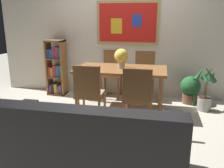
{
  "coord_description": "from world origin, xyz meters",
  "views": [
    {
      "loc": [
        0.73,
        -3.49,
        1.55
      ],
      "look_at": [
        0.07,
        -0.3,
        0.65
      ],
      "focal_mm": 39.11,
      "sensor_mm": 36.0,
      "label": 1
    }
  ],
  "objects_px": {
    "flower_vase": "(121,57)",
    "dining_table": "(121,74)",
    "dining_chair_far_left": "(112,70)",
    "leather_couch": "(86,151)",
    "bookshelf": "(57,69)",
    "dining_chair_near_left": "(89,90)",
    "dining_chair_far_right": "(144,71)",
    "potted_palm": "(205,92)",
    "potted_ivy": "(190,89)",
    "dining_chair_near_right": "(138,94)"
  },
  "relations": [
    {
      "from": "dining_chair_near_right",
      "to": "flower_vase",
      "type": "xyz_separation_m",
      "value": [
        -0.36,
        0.77,
        0.38
      ]
    },
    {
      "from": "dining_chair_near_left",
      "to": "leather_couch",
      "type": "xyz_separation_m",
      "value": [
        0.33,
        -1.22,
        -0.23
      ]
    },
    {
      "from": "dining_table",
      "to": "potted_ivy",
      "type": "distance_m",
      "value": 1.37
    },
    {
      "from": "leather_couch",
      "to": "bookshelf",
      "type": "bearing_deg",
      "value": 119.2
    },
    {
      "from": "potted_ivy",
      "to": "potted_palm",
      "type": "distance_m",
      "value": 0.39
    },
    {
      "from": "dining_chair_far_right",
      "to": "flower_vase",
      "type": "relative_size",
      "value": 2.8
    },
    {
      "from": "dining_chair_near_left",
      "to": "flower_vase",
      "type": "relative_size",
      "value": 2.8
    },
    {
      "from": "dining_chair_near_left",
      "to": "potted_ivy",
      "type": "xyz_separation_m",
      "value": [
        1.54,
        1.28,
        -0.26
      ]
    },
    {
      "from": "bookshelf",
      "to": "flower_vase",
      "type": "distance_m",
      "value": 1.6
    },
    {
      "from": "dining_chair_near_right",
      "to": "dining_chair_far_right",
      "type": "relative_size",
      "value": 1.0
    },
    {
      "from": "dining_chair_far_left",
      "to": "dining_chair_far_right",
      "type": "distance_m",
      "value": 0.64
    },
    {
      "from": "bookshelf",
      "to": "flower_vase",
      "type": "height_order",
      "value": "bookshelf"
    },
    {
      "from": "dining_chair_near_right",
      "to": "dining_chair_near_left",
      "type": "distance_m",
      "value": 0.7
    },
    {
      "from": "flower_vase",
      "to": "dining_table",
      "type": "bearing_deg",
      "value": 141.14
    },
    {
      "from": "dining_chair_far_right",
      "to": "dining_chair_near_left",
      "type": "bearing_deg",
      "value": -114.87
    },
    {
      "from": "potted_ivy",
      "to": "flower_vase",
      "type": "xyz_separation_m",
      "value": [
        -1.19,
        -0.56,
        0.64
      ]
    },
    {
      "from": "bookshelf",
      "to": "potted_ivy",
      "type": "bearing_deg",
      "value": -0.8
    },
    {
      "from": "leather_couch",
      "to": "potted_ivy",
      "type": "bearing_deg",
      "value": 64.2
    },
    {
      "from": "flower_vase",
      "to": "leather_couch",
      "type": "bearing_deg",
      "value": -90.41
    },
    {
      "from": "flower_vase",
      "to": "dining_chair_far_left",
      "type": "bearing_deg",
      "value": 112.86
    },
    {
      "from": "dining_table",
      "to": "dining_chair_near_right",
      "type": "distance_m",
      "value": 0.86
    },
    {
      "from": "bookshelf",
      "to": "potted_palm",
      "type": "xyz_separation_m",
      "value": [
        2.83,
        -0.37,
        -0.21
      ]
    },
    {
      "from": "dining_chair_near_right",
      "to": "dining_chair_near_left",
      "type": "bearing_deg",
      "value": 176.0
    },
    {
      "from": "dining_chair_near_left",
      "to": "dining_chair_far_right",
      "type": "height_order",
      "value": "same"
    },
    {
      "from": "bookshelf",
      "to": "dining_chair_near_right",
      "type": "bearing_deg",
      "value": -37.4
    },
    {
      "from": "dining_chair_near_left",
      "to": "bookshelf",
      "type": "bearing_deg",
      "value": 129.44
    },
    {
      "from": "dining_chair_far_left",
      "to": "flower_vase",
      "type": "distance_m",
      "value": 0.87
    },
    {
      "from": "dining_chair_near_right",
      "to": "bookshelf",
      "type": "relative_size",
      "value": 0.82
    },
    {
      "from": "dining_chair_far_right",
      "to": "potted_palm",
      "type": "height_order",
      "value": "dining_chair_far_right"
    },
    {
      "from": "dining_chair_far_left",
      "to": "flower_vase",
      "type": "height_order",
      "value": "flower_vase"
    },
    {
      "from": "dining_chair_near_right",
      "to": "bookshelf",
      "type": "bearing_deg",
      "value": 142.6
    },
    {
      "from": "dining_chair_near_left",
      "to": "dining_chair_far_right",
      "type": "xyz_separation_m",
      "value": [
        0.68,
        1.46,
        0.0
      ]
    },
    {
      "from": "leather_couch",
      "to": "flower_vase",
      "type": "distance_m",
      "value": 2.03
    },
    {
      "from": "dining_chair_near_left",
      "to": "potted_ivy",
      "type": "bearing_deg",
      "value": 39.74
    },
    {
      "from": "potted_palm",
      "to": "dining_chair_far_right",
      "type": "bearing_deg",
      "value": 154.18
    },
    {
      "from": "dining_chair_near_right",
      "to": "potted_palm",
      "type": "xyz_separation_m",
      "value": [
        1.04,
        1.0,
        -0.21
      ]
    },
    {
      "from": "dining_chair_far_left",
      "to": "leather_couch",
      "type": "xyz_separation_m",
      "value": [
        0.29,
        -2.66,
        -0.23
      ]
    },
    {
      "from": "leather_couch",
      "to": "potted_palm",
      "type": "bearing_deg",
      "value": 56.92
    },
    {
      "from": "dining_chair_far_right",
      "to": "flower_vase",
      "type": "bearing_deg",
      "value": -114.02
    },
    {
      "from": "bookshelf",
      "to": "potted_ivy",
      "type": "xyz_separation_m",
      "value": [
        2.62,
        -0.04,
        -0.26
      ]
    },
    {
      "from": "dining_chair_far_left",
      "to": "potted_palm",
      "type": "bearing_deg",
      "value": -16.16
    },
    {
      "from": "dining_chair_far_right",
      "to": "potted_ivy",
      "type": "height_order",
      "value": "dining_chair_far_right"
    },
    {
      "from": "flower_vase",
      "to": "bookshelf",
      "type": "bearing_deg",
      "value": 157.26
    },
    {
      "from": "leather_couch",
      "to": "bookshelf",
      "type": "height_order",
      "value": "bookshelf"
    },
    {
      "from": "dining_chair_near_right",
      "to": "flower_vase",
      "type": "relative_size",
      "value": 2.8
    },
    {
      "from": "dining_chair_far_left",
      "to": "potted_palm",
      "type": "relative_size",
      "value": 1.13
    },
    {
      "from": "potted_palm",
      "to": "dining_chair_near_right",
      "type": "bearing_deg",
      "value": -136.16
    },
    {
      "from": "dining_chair_near_left",
      "to": "potted_ivy",
      "type": "distance_m",
      "value": 2.02
    },
    {
      "from": "potted_ivy",
      "to": "bookshelf",
      "type": "bearing_deg",
      "value": 179.2
    },
    {
      "from": "dining_chair_far_right",
      "to": "leather_couch",
      "type": "xyz_separation_m",
      "value": [
        -0.35,
        -2.68,
        -0.23
      ]
    }
  ]
}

